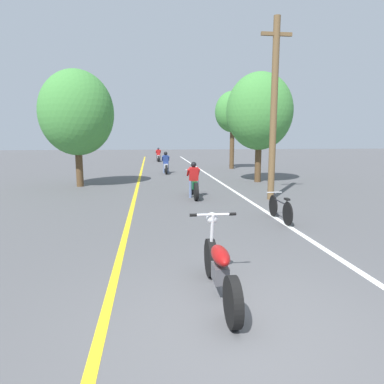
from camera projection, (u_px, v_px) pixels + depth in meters
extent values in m
plane|color=#515154|center=(243.00, 328.00, 4.15)|extent=(120.00, 120.00, 0.00)
cube|color=yellow|center=(138.00, 185.00, 16.51)|extent=(0.14, 48.00, 0.01)
cube|color=white|center=(222.00, 183.00, 17.01)|extent=(0.14, 48.00, 0.01)
cylinder|color=brown|center=(274.00, 111.00, 12.20)|extent=(0.24, 0.24, 6.40)
cube|color=brown|center=(277.00, 34.00, 11.79)|extent=(1.10, 0.10, 0.12)
cylinder|color=#513A23|center=(258.00, 158.00, 17.47)|extent=(0.32, 0.32, 2.50)
ellipsoid|color=#42893D|center=(260.00, 111.00, 17.10)|extent=(3.34, 3.00, 3.84)
cylinder|color=#513A23|center=(232.00, 146.00, 24.76)|extent=(0.32, 0.32, 3.27)
ellipsoid|color=#42893D|center=(233.00, 112.00, 24.37)|extent=(2.52, 2.27, 2.90)
cylinder|color=#513A23|center=(79.00, 162.00, 15.85)|extent=(0.32, 0.32, 2.32)
ellipsoid|color=#42893D|center=(77.00, 113.00, 15.50)|extent=(3.34, 3.01, 3.84)
cylinder|color=black|center=(211.00, 258.00, 5.65)|extent=(0.12, 0.63, 0.63)
cylinder|color=black|center=(233.00, 302.00, 4.13)|extent=(0.12, 0.63, 0.63)
ellipsoid|color=maroon|center=(220.00, 255.00, 4.84)|extent=(0.24, 0.70, 0.22)
cube|color=#4C4C51|center=(220.00, 273.00, 4.88)|extent=(0.20, 0.36, 0.24)
cylinder|color=silver|center=(212.00, 237.00, 5.50)|extent=(0.06, 0.23, 0.79)
cylinder|color=silver|center=(213.00, 215.00, 5.35)|extent=(0.63, 0.04, 0.04)
cylinder|color=black|center=(193.00, 215.00, 5.31)|extent=(0.11, 0.05, 0.05)
cylinder|color=black|center=(233.00, 214.00, 5.39)|extent=(0.11, 0.05, 0.05)
sphere|color=silver|center=(212.00, 218.00, 5.45)|extent=(0.19, 0.19, 0.19)
cylinder|color=black|center=(191.00, 186.00, 13.76)|extent=(0.12, 0.65, 0.65)
cylinder|color=black|center=(196.00, 192.00, 12.38)|extent=(0.12, 0.65, 0.65)
cube|color=#0C4723|center=(194.00, 184.00, 13.04)|extent=(0.20, 0.90, 0.28)
cylinder|color=silver|center=(192.00, 170.00, 13.55)|extent=(0.50, 0.03, 0.03)
cylinder|color=slate|center=(190.00, 189.00, 13.01)|extent=(0.11, 0.11, 0.65)
cylinder|color=slate|center=(197.00, 189.00, 13.04)|extent=(0.11, 0.11, 0.65)
cube|color=red|center=(194.00, 174.00, 12.96)|extent=(0.34, 0.27, 0.53)
cylinder|color=red|center=(188.00, 172.00, 13.08)|extent=(0.08, 0.42, 0.33)
cylinder|color=red|center=(198.00, 172.00, 13.13)|extent=(0.08, 0.42, 0.33)
sphere|color=black|center=(194.00, 165.00, 12.94)|extent=(0.21, 0.21, 0.21)
cylinder|color=black|center=(165.00, 168.00, 22.50)|extent=(0.12, 0.59, 0.59)
cylinder|color=black|center=(166.00, 170.00, 21.09)|extent=(0.12, 0.59, 0.59)
cube|color=silver|center=(166.00, 166.00, 21.76)|extent=(0.20, 0.92, 0.28)
cylinder|color=silver|center=(165.00, 158.00, 22.30)|extent=(0.50, 0.03, 0.03)
cylinder|color=slate|center=(164.00, 169.00, 21.73)|extent=(0.11, 0.11, 0.61)
cylinder|color=slate|center=(168.00, 169.00, 21.76)|extent=(0.11, 0.11, 0.61)
cube|color=navy|center=(166.00, 160.00, 21.68)|extent=(0.34, 0.27, 0.55)
cylinder|color=navy|center=(162.00, 159.00, 21.80)|extent=(0.08, 0.43, 0.34)
cylinder|color=navy|center=(169.00, 159.00, 21.85)|extent=(0.08, 0.43, 0.34)
sphere|color=black|center=(166.00, 153.00, 21.66)|extent=(0.24, 0.24, 0.24)
cylinder|color=black|center=(158.00, 158.00, 33.05)|extent=(0.12, 0.57, 0.57)
cylinder|color=black|center=(159.00, 159.00, 31.70)|extent=(0.12, 0.57, 0.57)
cube|color=silver|center=(158.00, 156.00, 32.34)|extent=(0.20, 0.88, 0.28)
cylinder|color=silver|center=(158.00, 151.00, 32.85)|extent=(0.50, 0.03, 0.03)
cylinder|color=#38383D|center=(157.00, 158.00, 32.31)|extent=(0.11, 0.11, 0.61)
cylinder|color=#38383D|center=(160.00, 158.00, 32.34)|extent=(0.11, 0.11, 0.61)
cube|color=red|center=(158.00, 152.00, 32.26)|extent=(0.34, 0.27, 0.53)
cylinder|color=red|center=(156.00, 152.00, 32.39)|extent=(0.08, 0.42, 0.33)
cylinder|color=red|center=(160.00, 152.00, 32.43)|extent=(0.08, 0.42, 0.33)
sphere|color=#2D333D|center=(158.00, 149.00, 32.25)|extent=(0.20, 0.20, 0.20)
cylinder|color=black|center=(273.00, 206.00, 9.95)|extent=(0.04, 0.62, 0.62)
cylinder|color=black|center=(288.00, 214.00, 8.90)|extent=(0.04, 0.62, 0.62)
cylinder|color=black|center=(280.00, 202.00, 9.39)|extent=(0.04, 0.85, 0.04)
cylinder|color=black|center=(287.00, 206.00, 8.95)|extent=(0.03, 0.03, 0.37)
cube|color=black|center=(287.00, 199.00, 8.92)|extent=(0.10, 0.20, 0.05)
cylinder|color=black|center=(274.00, 199.00, 9.87)|extent=(0.03, 0.03, 0.40)
cylinder|color=silver|center=(274.00, 192.00, 9.84)|extent=(0.44, 0.03, 0.03)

